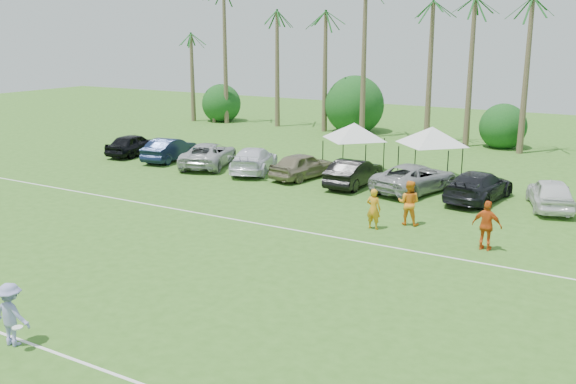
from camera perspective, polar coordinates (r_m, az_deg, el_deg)
The scene contains 26 objects.
field_lines at distance 23.50m, azimuth -13.66°, elevation -5.90°, with size 80.00×12.10×0.01m.
palm_tree_0 at distance 59.19m, azimuth -9.17°, elevation 13.52°, with size 2.40×2.40×8.90m.
palm_tree_1 at distance 56.14m, azimuth -5.14°, elevation 14.51°, with size 2.40×2.40×9.90m.
palm_tree_2 at distance 53.40m, azimuth -0.63°, elevation 15.51°, with size 2.40×2.40×10.90m.
palm_tree_3 at distance 51.47m, azimuth 3.34°, elevation 16.49°, with size 2.40×2.40×11.90m.
palm_tree_4 at distance 49.71m, azimuth 7.51°, elevation 13.50°, with size 2.40×2.40×8.90m.
palm_tree_5 at distance 48.27m, azimuth 12.05°, elevation 14.34°, with size 2.40×2.40×9.90m.
palm_tree_6 at distance 47.14m, azimuth 16.86°, elevation 15.12°, with size 2.40×2.40×10.90m.
bush_tree_0 at distance 58.44m, azimuth -6.04°, elevation 8.03°, with size 4.00×4.00×4.00m.
bush_tree_1 at distance 51.79m, azimuth 5.70°, elevation 7.27°, with size 4.00×4.00×4.00m.
bush_tree_2 at distance 48.03m, azimuth 18.85°, elevation 6.05°, with size 4.00×4.00×4.00m.
sideline_player_a at distance 26.40m, azimuth 7.62°, elevation -1.49°, with size 0.62×0.41×1.69m, color orange.
sideline_player_b at distance 27.16m, azimuth 10.69°, elevation -0.95°, with size 0.92×0.72×1.90m, color orange.
sideline_player_c at distance 24.73m, azimuth 17.27°, elevation -2.86°, with size 1.10×0.46×1.88m, color #D55317.
canopy_tent_left at distance 36.82m, azimuth 5.93°, elevation 6.13°, with size 4.08×4.08×3.31m.
canopy_tent_right at distance 35.51m, azimuth 12.72°, elevation 5.68°, with size 4.18×4.18×3.39m.
frisbee_player at distance 18.14m, azimuth -23.37°, elevation -9.96°, with size 1.15×0.75×1.68m.
parked_car_0 at distance 43.12m, azimuth -13.57°, elevation 4.13°, with size 1.70×4.22×1.44m, color black.
parked_car_1 at distance 40.86m, azimuth -10.48°, elevation 3.75°, with size 1.52×4.36×1.44m, color #0F1933.
parked_car_2 at distance 38.72m, azimuth -7.06°, elevation 3.32°, with size 2.38×5.17×1.44m, color #B0B1B3.
parked_car_3 at distance 36.92m, azimuth -3.05°, elevation 2.88°, with size 2.01×4.95×1.44m, color white.
parked_car_4 at distance 35.30m, azimuth 1.31°, elevation 2.38°, with size 1.70×4.22×1.44m, color gray.
parked_car_5 at distance 33.69m, azimuth 5.87°, elevation 1.73°, with size 1.52×4.36×1.44m, color black.
parked_car_6 at distance 32.90m, azimuth 11.24°, elevation 1.24°, with size 2.38×5.17×1.44m, color #9D9D9E.
parked_car_7 at distance 31.88m, azimuth 16.58°, elevation 0.51°, with size 2.01×4.95×1.44m, color black.
parked_car_8 at distance 31.49m, azimuth 22.30°, elevation -0.13°, with size 1.70×4.22×1.44m, color white.
Camera 1 is at (15.67, -7.65, 7.87)m, focal length 40.00 mm.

